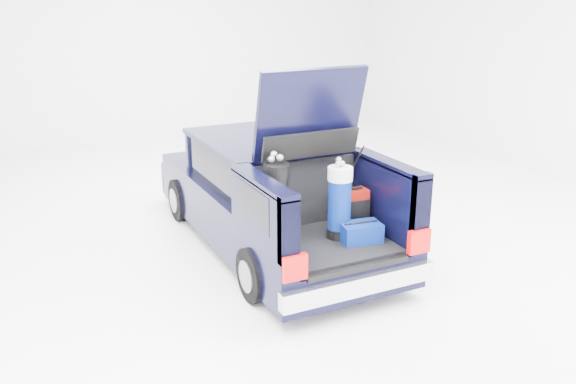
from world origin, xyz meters
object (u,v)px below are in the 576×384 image
red_suitcase (354,210)px  car (268,195)px  blue_golf_bag (339,202)px  blue_duffel (361,232)px  black_golf_bag (276,202)px

red_suitcase → car: bearing=110.5°
car → blue_golf_bag: car is taller
car → blue_duffel: size_ratio=9.66×
black_golf_bag → blue_golf_bag: 0.71m
black_golf_bag → blue_golf_bag: (0.69, -0.19, -0.04)m
car → black_golf_bag: (-0.50, -1.34, 0.38)m
black_golf_bag → blue_duffel: bearing=-18.1°
car → blue_duffel: 1.78m
blue_duffel → car: bearing=109.6°
red_suitcase → blue_duffel: size_ratio=1.07×
car → blue_golf_bag: size_ratio=5.01×
black_golf_bag → blue_duffel: size_ratio=2.10×
car → red_suitcase: car is taller
red_suitcase → black_golf_bag: bearing=178.2°
blue_golf_bag → blue_duffel: blue_golf_bag is taller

